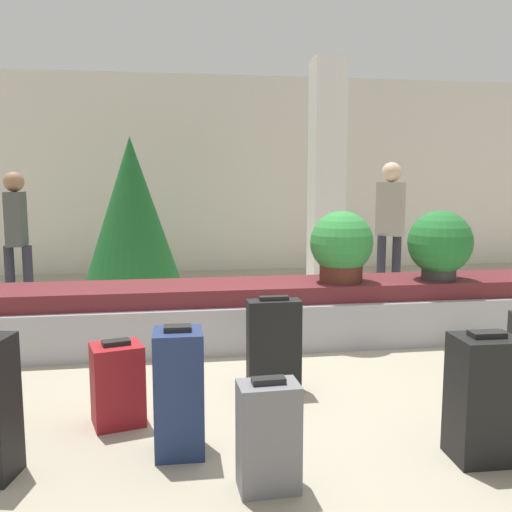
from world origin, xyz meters
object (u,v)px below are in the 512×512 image
at_px(suitcase_3, 274,346).
at_px(traveler_0, 16,230).
at_px(potted_plant_0, 440,245).
at_px(suitcase_1, 179,392).
at_px(suitcase_5, 483,398).
at_px(traveler_1, 390,219).
at_px(pillar, 327,174).
at_px(decorated_tree, 132,209).
at_px(suitcase_7, 268,436).
at_px(suitcase_8, 117,384).
at_px(potted_plant_1, 341,246).

height_order(suitcase_3, traveler_0, traveler_0).
relative_size(suitcase_3, potted_plant_0, 1.06).
bearing_deg(suitcase_1, suitcase_5, -10.18).
xyz_separation_m(potted_plant_0, traveler_1, (0.16, 1.65, 0.13)).
bearing_deg(potted_plant_0, pillar, 95.77).
relative_size(traveler_0, traveler_1, 0.93).
xyz_separation_m(suitcase_1, decorated_tree, (-0.51, 4.63, 0.77)).
bearing_deg(suitcase_7, suitcase_8, 129.81).
height_order(suitcase_3, potted_plant_0, potted_plant_0).
bearing_deg(traveler_1, suitcase_7, -79.30).
bearing_deg(suitcase_1, traveler_1, 54.52).
distance_m(pillar, suitcase_5, 5.41).
distance_m(suitcase_3, decorated_tree, 4.06).
height_order(suitcase_1, suitcase_3, suitcase_1).
bearing_deg(traveler_1, suitcase_1, -86.81).
bearing_deg(potted_plant_1, suitcase_8, -140.91).
height_order(suitcase_1, suitcase_5, suitcase_1).
bearing_deg(suitcase_1, pillar, 66.59).
distance_m(suitcase_7, traveler_0, 4.76).
xyz_separation_m(suitcase_7, decorated_tree, (-0.94, 5.08, 0.85)).
height_order(traveler_1, decorated_tree, decorated_tree).
height_order(suitcase_3, traveler_1, traveler_1).
xyz_separation_m(suitcase_3, potted_plant_1, (0.86, 1.19, 0.57)).
relative_size(suitcase_1, potted_plant_1, 1.11).
distance_m(suitcase_1, traveler_0, 4.16).
relative_size(suitcase_7, traveler_0, 0.36).
relative_size(suitcase_8, decorated_tree, 0.26).
bearing_deg(decorated_tree, suitcase_8, -88.17).
bearing_deg(suitcase_5, potted_plant_0, 70.88).
bearing_deg(traveler_1, pillar, 149.44).
bearing_deg(suitcase_3, potted_plant_1, 53.81).
bearing_deg(traveler_0, suitcase_5, -140.09).
distance_m(pillar, potted_plant_1, 3.05).
relative_size(pillar, suitcase_1, 4.33).
relative_size(traveler_1, decorated_tree, 0.83).
bearing_deg(traveler_0, decorated_tree, -53.86).
height_order(suitcase_5, potted_plant_0, potted_plant_0).
height_order(suitcase_5, traveler_1, traveler_1).
height_order(suitcase_5, suitcase_7, suitcase_5).
xyz_separation_m(suitcase_7, traveler_1, (2.26, 4.08, 0.77)).
relative_size(pillar, suitcase_8, 5.88).
relative_size(suitcase_1, suitcase_8, 1.36).
relative_size(pillar, potted_plant_0, 4.81).
height_order(suitcase_5, traveler_0, traveler_0).
xyz_separation_m(suitcase_5, suitcase_8, (-2.02, 0.77, -0.09)).
relative_size(pillar, suitcase_7, 5.55).
relative_size(potted_plant_0, decorated_tree, 0.32).
bearing_deg(suitcase_7, potted_plant_1, 63.33).
bearing_deg(decorated_tree, pillar, 5.82).
bearing_deg(suitcase_8, suitcase_7, -62.71).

